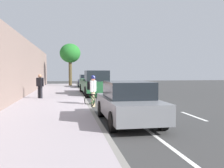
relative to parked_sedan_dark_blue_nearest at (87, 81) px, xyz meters
name	(u,v)px	position (x,y,z in m)	size (l,w,h in m)	color
ground	(115,105)	(-0.55, 14.55, -0.75)	(71.01, 71.01, 0.00)	#373737
sidewalk	(50,105)	(3.05, 14.55, -0.68)	(3.91, 44.38, 0.14)	#A1979E
curb_edge	(87,104)	(1.01, 14.55, -0.68)	(0.16, 44.38, 0.14)	gray
lane_stripe_centre	(158,104)	(-3.14, 14.46, -0.75)	(0.14, 44.20, 0.01)	white
lane_stripe_bike_edge	(114,105)	(-0.46, 14.55, -0.75)	(0.12, 44.38, 0.01)	white
building_facade	(6,67)	(5.25, 14.55, 1.36)	(0.50, 44.38, 4.23)	gray
parked_sedan_dark_blue_nearest	(87,81)	(0.00, 0.00, 0.00)	(1.91, 4.44, 1.52)	navy
parked_pickup_green_second	(95,84)	(-0.04, 8.54, 0.15)	(2.25, 5.40, 1.95)	#1E512D
parked_sedan_grey_mid	(128,102)	(-0.11, 19.50, 0.00)	(1.87, 4.42, 1.52)	slate
bicycle_at_curb	(98,101)	(0.55, 15.51, -0.39)	(1.37, 1.10, 0.73)	black
cyclist_with_backpack	(93,88)	(0.77, 15.05, 0.27)	(0.51, 0.58, 1.68)	#C6B284
street_tree_near_cyclist	(70,54)	(1.81, -2.91, 3.26)	(2.50, 2.50, 5.10)	#4C4126
pedestrian_on_phone	(40,85)	(3.86, 11.54, 0.27)	(0.52, 0.41, 1.56)	black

